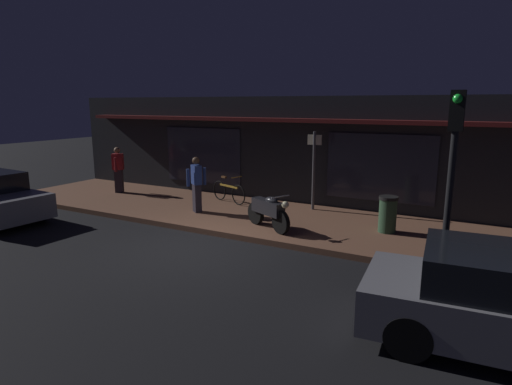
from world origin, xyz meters
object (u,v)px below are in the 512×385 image
object	(u,v)px
person_photographer	(118,169)
sign_post	(314,166)
trash_bin	(388,214)
traffic_light_pole	(453,155)
bicycle_parked	(229,192)
person_bystander	(197,183)
motorcycle	(269,210)

from	to	relation	value
person_photographer	sign_post	xyz separation A→B (m)	(7.20, 0.99, 0.48)
trash_bin	sign_post	bearing A→B (deg)	152.16
person_photographer	traffic_light_pole	xyz separation A→B (m)	(11.28, -2.92, 1.45)
bicycle_parked	sign_post	distance (m)	3.00
person_bystander	trash_bin	xyz separation A→B (m)	(5.49, 0.64, -0.41)
motorcycle	sign_post	world-z (taller)	sign_post
motorcycle	person_photographer	distance (m)	7.14
bicycle_parked	sign_post	size ratio (longest dim) A/B	0.66
person_bystander	sign_post	distance (m)	3.59
person_photographer	traffic_light_pole	distance (m)	11.75
motorcycle	person_photographer	world-z (taller)	person_photographer
bicycle_parked	person_bystander	distance (m)	1.63
bicycle_parked	person_bystander	bearing A→B (deg)	-96.06
person_photographer	trash_bin	distance (m)	9.75
trash_bin	motorcycle	bearing A→B (deg)	-156.56
bicycle_parked	person_bystander	xyz separation A→B (m)	(-0.16, -1.53, 0.52)
person_photographer	person_bystander	world-z (taller)	same
person_photographer	traffic_light_pole	size ratio (longest dim) A/B	0.46
trash_bin	person_photographer	bearing A→B (deg)	177.98
motorcycle	trash_bin	world-z (taller)	motorcycle
bicycle_parked	sign_post	xyz separation A→B (m)	(2.80, 0.44, 1.00)
bicycle_parked	person_photographer	world-z (taller)	person_photographer
motorcycle	bicycle_parked	distance (m)	3.30
motorcycle	trash_bin	bearing A→B (deg)	23.44
person_photographer	trash_bin	bearing A→B (deg)	-2.02
motorcycle	trash_bin	distance (m)	3.03
sign_post	motorcycle	bearing A→B (deg)	-95.57
person_photographer	person_bystander	distance (m)	4.36
motorcycle	person_bystander	distance (m)	2.80
sign_post	trash_bin	distance (m)	3.00
motorcycle	traffic_light_pole	bearing A→B (deg)	-17.64
sign_post	trash_bin	size ratio (longest dim) A/B	2.58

